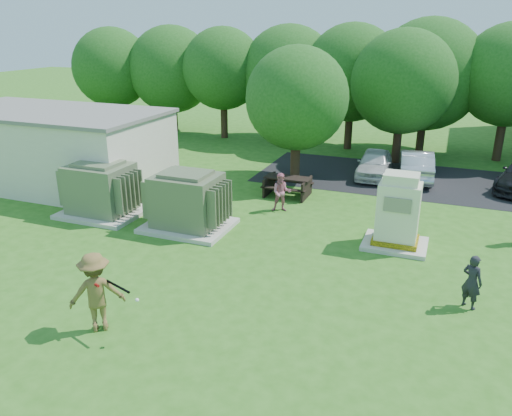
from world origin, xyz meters
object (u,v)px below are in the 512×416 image
at_px(generator_cabinet, 398,215).
at_px(car_silver_a, 416,164).
at_px(batter, 96,292).
at_px(transformer_right, 187,202).
at_px(picnic_table, 288,184).
at_px(person_at_picnic, 281,192).
at_px(person_by_generator, 472,282).
at_px(car_white, 374,163).
at_px(transformer_left, 101,190).

relative_size(generator_cabinet, car_silver_a, 0.60).
distance_m(generator_cabinet, car_silver_a, 8.25).
xyz_separation_m(generator_cabinet, batter, (-5.99, -7.45, -0.10)).
distance_m(transformer_right, batter, 6.46).
distance_m(picnic_table, person_at_picnic, 1.91).
height_order(batter, person_at_picnic, batter).
height_order(generator_cabinet, person_at_picnic, generator_cabinet).
bearing_deg(person_by_generator, car_silver_a, -46.58).
distance_m(batter, car_white, 15.84).
xyz_separation_m(generator_cabinet, person_at_picnic, (-4.54, 1.75, -0.33)).
height_order(picnic_table, person_by_generator, person_by_generator).
bearing_deg(car_silver_a, person_at_picnic, 48.99).
relative_size(transformer_right, batter, 1.52).
xyz_separation_m(transformer_right, car_silver_a, (7.02, 9.33, -0.29)).
bearing_deg(person_by_generator, transformer_left, 22.92).
xyz_separation_m(transformer_right, person_at_picnic, (2.54, 2.84, -0.21)).
bearing_deg(transformer_right, car_white, 60.08).
height_order(person_by_generator, person_at_picnic, person_at_picnic).
height_order(picnic_table, car_silver_a, car_silver_a).
relative_size(transformer_left, car_white, 0.80).
height_order(picnic_table, person_at_picnic, person_at_picnic).
bearing_deg(transformer_right, car_silver_a, 53.03).
bearing_deg(person_by_generator, picnic_table, -11.63).
height_order(transformer_right, generator_cabinet, generator_cabinet).
height_order(transformer_left, car_white, transformer_left).
bearing_deg(person_at_picnic, picnic_table, 81.86).
height_order(generator_cabinet, car_silver_a, generator_cabinet).
relative_size(transformer_left, generator_cabinet, 1.21).
bearing_deg(person_by_generator, batter, 59.52).
relative_size(picnic_table, batter, 0.98).
height_order(transformer_left, car_silver_a, transformer_left).
bearing_deg(generator_cabinet, picnic_table, 143.55).
distance_m(transformer_right, person_at_picnic, 3.82).
bearing_deg(transformer_right, generator_cabinet, 8.75).
distance_m(transformer_left, transformer_right, 3.70).
height_order(generator_cabinet, car_white, generator_cabinet).
bearing_deg(car_white, person_by_generator, -72.23).
bearing_deg(picnic_table, transformer_right, -115.02).
xyz_separation_m(person_by_generator, person_at_picnic, (-6.77, 4.95, 0.03)).
height_order(generator_cabinet, person_by_generator, generator_cabinet).
bearing_deg(transformer_left, person_by_generator, -9.18).
distance_m(generator_cabinet, car_white, 8.10).
relative_size(transformer_right, car_silver_a, 0.72).
bearing_deg(batter, person_by_generator, 170.27).
relative_size(picnic_table, person_at_picnic, 1.27).
relative_size(transformer_left, transformer_right, 1.00).
height_order(transformer_right, car_white, transformer_right).
bearing_deg(generator_cabinet, person_at_picnic, 158.92).
xyz_separation_m(person_by_generator, car_silver_a, (-2.29, 11.43, -0.05)).
distance_m(transformer_left, car_white, 12.59).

